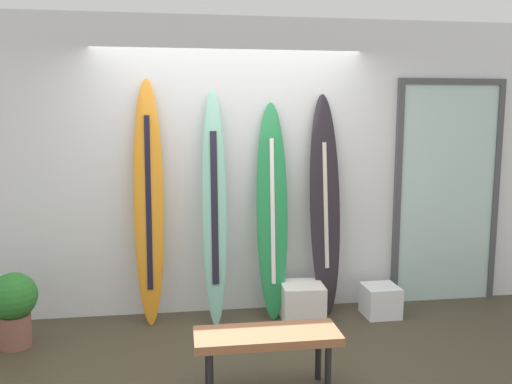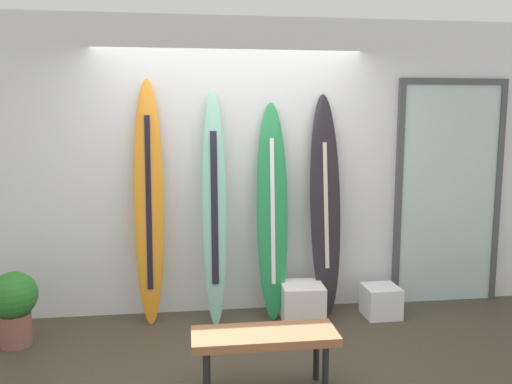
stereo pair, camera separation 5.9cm
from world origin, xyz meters
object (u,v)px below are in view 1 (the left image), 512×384
(glass_door, at_px, (447,189))
(potted_plant, at_px, (14,304))
(display_block_left, at_px, (302,302))
(display_block_center, at_px, (380,301))
(surfboard_sunset, at_px, (149,203))
(surfboard_emerald, at_px, (272,212))
(surfboard_seafoam, at_px, (214,207))
(bench, at_px, (267,340))
(surfboard_charcoal, at_px, (325,207))

(glass_door, bearing_deg, potted_plant, -171.95)
(glass_door, distance_m, potted_plant, 4.16)
(display_block_left, bearing_deg, display_block_center, 0.68)
(surfboard_sunset, bearing_deg, display_block_center, -4.75)
(surfboard_sunset, height_order, surfboard_emerald, surfboard_sunset)
(surfboard_seafoam, bearing_deg, display_block_left, -9.35)
(surfboard_emerald, relative_size, bench, 2.05)
(glass_door, height_order, bench, glass_door)
(surfboard_emerald, relative_size, display_block_left, 5.08)
(surfboard_sunset, bearing_deg, display_block_left, -7.71)
(surfboard_charcoal, height_order, display_block_left, surfboard_charcoal)
(surfboard_emerald, bearing_deg, display_block_center, -9.40)
(display_block_left, relative_size, display_block_center, 1.22)
(surfboard_emerald, xyz_separation_m, display_block_left, (0.26, -0.18, -0.82))
(surfboard_emerald, distance_m, display_block_left, 0.88)
(display_block_center, bearing_deg, surfboard_charcoal, 159.97)
(display_block_left, bearing_deg, glass_door, 12.56)
(glass_door, xyz_separation_m, bench, (-2.11, -1.58, -0.78))
(surfboard_seafoam, bearing_deg, glass_door, 5.26)
(display_block_left, relative_size, bench, 0.40)
(bench, bearing_deg, glass_door, 36.90)
(surfboard_charcoal, bearing_deg, surfboard_emerald, -178.15)
(surfboard_seafoam, xyz_separation_m, potted_plant, (-1.67, -0.35, -0.70))
(display_block_left, bearing_deg, potted_plant, -174.88)
(glass_door, relative_size, bench, 2.28)
(display_block_center, relative_size, glass_door, 0.14)
(bench, bearing_deg, surfboard_sunset, 120.81)
(surfboard_charcoal, height_order, potted_plant, surfboard_charcoal)
(surfboard_seafoam, distance_m, surfboard_emerald, 0.55)
(glass_door, bearing_deg, bench, -143.10)
(surfboard_charcoal, distance_m, display_block_left, 0.92)
(surfboard_sunset, bearing_deg, surfboard_emerald, -0.47)
(surfboard_charcoal, relative_size, display_block_left, 5.28)
(glass_door, bearing_deg, surfboard_seafoam, -174.74)
(surfboard_sunset, height_order, glass_door, glass_door)
(potted_plant, bearing_deg, surfboard_charcoal, 8.68)
(surfboard_seafoam, height_order, display_block_left, surfboard_seafoam)
(surfboard_seafoam, xyz_separation_m, surfboard_charcoal, (1.06, 0.06, -0.03))
(display_block_left, distance_m, potted_plant, 2.48)
(surfboard_sunset, distance_m, surfboard_emerald, 1.14)
(surfboard_emerald, height_order, bench, surfboard_emerald)
(surfboard_emerald, height_order, glass_door, glass_door)
(glass_door, bearing_deg, surfboard_sunset, -176.86)
(display_block_left, xyz_separation_m, potted_plant, (-2.47, -0.22, 0.19))
(surfboard_sunset, distance_m, potted_plant, 1.38)
(surfboard_seafoam, xyz_separation_m, glass_door, (2.37, 0.22, 0.09))
(surfboard_emerald, height_order, potted_plant, surfboard_emerald)
(surfboard_sunset, xyz_separation_m, surfboard_charcoal, (1.64, 0.01, -0.08))
(display_block_center, bearing_deg, glass_door, 22.97)
(bench, bearing_deg, surfboard_emerald, 78.70)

